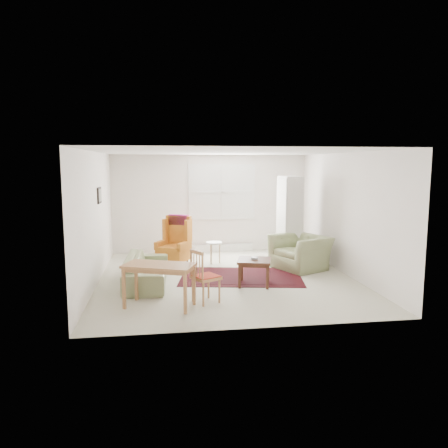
{
  "coord_description": "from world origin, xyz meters",
  "views": [
    {
      "loc": [
        -1.29,
        -8.44,
        2.28
      ],
      "look_at": [
        0.0,
        0.3,
        1.05
      ],
      "focal_mm": 35.0,
      "sensor_mm": 36.0,
      "label": 1
    }
  ],
  "objects": [
    {
      "name": "room",
      "position": [
        0.02,
        0.21,
        1.26
      ],
      "size": [
        5.04,
        5.54,
        2.51
      ],
      "color": "beige",
      "rests_on": "ground"
    },
    {
      "name": "wingback_chair",
      "position": [
        -1.01,
        1.34,
        0.56
      ],
      "size": [
        0.89,
        0.9,
        1.11
      ],
      "primitive_type": null,
      "rotation": [
        0.0,
        0.0,
        -0.51
      ],
      "color": "#C5701E",
      "rests_on": "ground"
    },
    {
      "name": "stool",
      "position": [
        -0.08,
        1.33,
        0.25
      ],
      "size": [
        0.4,
        0.4,
        0.5
      ],
      "primitive_type": null,
      "rotation": [
        0.0,
        0.0,
        -0.07
      ],
      "color": "white",
      "rests_on": "ground"
    },
    {
      "name": "rug",
      "position": [
        0.31,
        0.02,
        0.01
      ],
      "size": [
        2.65,
        1.96,
        0.02
      ],
      "primitive_type": null,
      "rotation": [
        0.0,
        0.0,
        -0.18
      ],
      "color": "black",
      "rests_on": "ground"
    },
    {
      "name": "desk",
      "position": [
        -1.32,
        -1.62,
        0.35
      ],
      "size": [
        1.23,
        0.92,
        0.7
      ],
      "primitive_type": null,
      "rotation": [
        0.0,
        0.0,
        -0.38
      ],
      "color": "#AD7545",
      "rests_on": "ground"
    },
    {
      "name": "coffee_table",
      "position": [
        0.44,
        -0.6,
        0.25
      ],
      "size": [
        0.75,
        0.75,
        0.5
      ],
      "primitive_type": null,
      "rotation": [
        0.0,
        0.0,
        -0.27
      ],
      "color": "#3F1F13",
      "rests_on": "ground"
    },
    {
      "name": "desk_chair",
      "position": [
        -0.57,
        -1.5,
        0.45
      ],
      "size": [
        0.53,
        0.53,
        0.89
      ],
      "primitive_type": null,
      "rotation": [
        0.0,
        0.0,
        2.06
      ],
      "color": "#AD7545",
      "rests_on": "ground"
    },
    {
      "name": "sofa",
      "position": [
        -1.57,
        -0.21,
        0.38
      ],
      "size": [
        0.83,
        1.92,
        0.76
      ],
      "primitive_type": "imported",
      "rotation": [
        0.0,
        0.0,
        1.52
      ],
      "color": "#808A5C",
      "rests_on": "ground"
    },
    {
      "name": "cabinet",
      "position": [
        1.73,
        1.42,
        0.99
      ],
      "size": [
        0.42,
        0.8,
        1.99
      ],
      "primitive_type": null,
      "rotation": [
        0.0,
        0.0,
        0.01
      ],
      "color": "silver",
      "rests_on": "ground"
    },
    {
      "name": "armchair",
      "position": [
        1.72,
        0.56,
        0.43
      ],
      "size": [
        1.35,
        1.42,
        0.87
      ],
      "primitive_type": "imported",
      "rotation": [
        0.0,
        0.0,
        -1.14
      ],
      "color": "#808A5C",
      "rests_on": "ground"
    }
  ]
}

